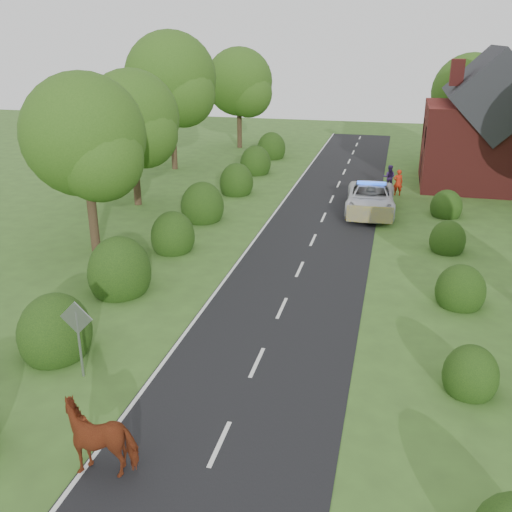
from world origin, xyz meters
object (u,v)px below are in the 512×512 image
(cow, at_px, (103,439))
(police_van, at_px, (370,198))
(road_sign, at_px, (78,328))
(pedestrian_red, at_px, (398,183))
(pedestrian_purple, at_px, (389,177))

(cow, relative_size, police_van, 0.35)
(road_sign, distance_m, pedestrian_red, 25.70)
(cow, relative_size, pedestrian_red, 1.26)
(road_sign, height_order, police_van, road_sign)
(road_sign, bearing_deg, cow, -53.21)
(cow, relative_size, pedestrian_purple, 1.29)
(cow, bearing_deg, road_sign, -156.27)
(pedestrian_red, relative_size, pedestrian_purple, 1.02)
(cow, xyz_separation_m, police_van, (4.99, 23.14, 0.08))
(cow, height_order, police_van, police_van)
(cow, distance_m, police_van, 23.67)
(road_sign, xyz_separation_m, pedestrian_red, (9.02, 24.05, -0.80))
(road_sign, relative_size, cow, 1.18)
(road_sign, distance_m, police_van, 21.17)
(pedestrian_red, bearing_deg, police_van, 58.35)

